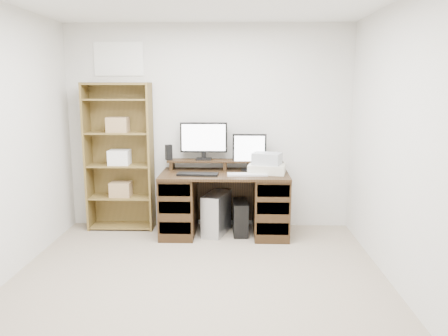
{
  "coord_description": "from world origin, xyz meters",
  "views": [
    {
      "loc": [
        0.34,
        -3.39,
        1.76
      ],
      "look_at": [
        0.2,
        1.43,
        0.85
      ],
      "focal_mm": 35.0,
      "sensor_mm": 36.0,
      "label": 1
    }
  ],
  "objects_px": {
    "desk": "(225,203)",
    "tower_black": "(240,218)",
    "printer": "(267,169)",
    "monitor_wide": "(204,139)",
    "monitor_small": "(249,151)",
    "tower_silver": "(217,213)",
    "bookshelf": "(120,156)"
  },
  "relations": [
    {
      "from": "monitor_wide",
      "to": "monitor_small",
      "type": "relative_size",
      "value": 1.29
    },
    {
      "from": "monitor_wide",
      "to": "printer",
      "type": "bearing_deg",
      "value": -17.24
    },
    {
      "from": "desk",
      "to": "monitor_wide",
      "type": "xyz_separation_m",
      "value": [
        -0.26,
        0.24,
        0.73
      ]
    },
    {
      "from": "printer",
      "to": "tower_silver",
      "type": "height_order",
      "value": "printer"
    },
    {
      "from": "tower_silver",
      "to": "bookshelf",
      "type": "distance_m",
      "value": 1.38
    },
    {
      "from": "desk",
      "to": "bookshelf",
      "type": "distance_m",
      "value": 1.41
    },
    {
      "from": "monitor_wide",
      "to": "printer",
      "type": "height_order",
      "value": "monitor_wide"
    },
    {
      "from": "monitor_wide",
      "to": "monitor_small",
      "type": "bearing_deg",
      "value": -7.5
    },
    {
      "from": "tower_black",
      "to": "desk",
      "type": "bearing_deg",
      "value": -179.24
    },
    {
      "from": "desk",
      "to": "tower_silver",
      "type": "bearing_deg",
      "value": 169.57
    },
    {
      "from": "printer",
      "to": "tower_black",
      "type": "bearing_deg",
      "value": -171.42
    },
    {
      "from": "monitor_wide",
      "to": "bookshelf",
      "type": "xyz_separation_m",
      "value": [
        -1.03,
        -0.03,
        -0.21
      ]
    },
    {
      "from": "monitor_small",
      "to": "monitor_wide",
      "type": "bearing_deg",
      "value": 173.27
    },
    {
      "from": "desk",
      "to": "monitor_wide",
      "type": "relative_size",
      "value": 2.62
    },
    {
      "from": "printer",
      "to": "monitor_wide",
      "type": "bearing_deg",
      "value": 172.43
    },
    {
      "from": "tower_black",
      "to": "bookshelf",
      "type": "distance_m",
      "value": 1.66
    },
    {
      "from": "desk",
      "to": "bookshelf",
      "type": "height_order",
      "value": "bookshelf"
    },
    {
      "from": "printer",
      "to": "tower_black",
      "type": "relative_size",
      "value": 1.03
    },
    {
      "from": "monitor_small",
      "to": "tower_black",
      "type": "distance_m",
      "value": 0.81
    },
    {
      "from": "tower_silver",
      "to": "bookshelf",
      "type": "xyz_separation_m",
      "value": [
        -1.19,
        0.19,
        0.67
      ]
    },
    {
      "from": "printer",
      "to": "bookshelf",
      "type": "relative_size",
      "value": 0.23
    },
    {
      "from": "monitor_small",
      "to": "printer",
      "type": "bearing_deg",
      "value": -37.9
    },
    {
      "from": "tower_silver",
      "to": "tower_black",
      "type": "bearing_deg",
      "value": 15.43
    },
    {
      "from": "desk",
      "to": "tower_black",
      "type": "distance_m",
      "value": 0.27
    },
    {
      "from": "desk",
      "to": "bookshelf",
      "type": "relative_size",
      "value": 0.83
    },
    {
      "from": "monitor_small",
      "to": "printer",
      "type": "height_order",
      "value": "monitor_small"
    },
    {
      "from": "desk",
      "to": "printer",
      "type": "height_order",
      "value": "printer"
    },
    {
      "from": "bookshelf",
      "to": "desk",
      "type": "bearing_deg",
      "value": -9.36
    },
    {
      "from": "desk",
      "to": "printer",
      "type": "relative_size",
      "value": 3.57
    },
    {
      "from": "monitor_wide",
      "to": "printer",
      "type": "distance_m",
      "value": 0.86
    },
    {
      "from": "monitor_wide",
      "to": "monitor_small",
      "type": "height_order",
      "value": "monitor_wide"
    },
    {
      "from": "monitor_wide",
      "to": "tower_silver",
      "type": "distance_m",
      "value": 0.92
    }
  ]
}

